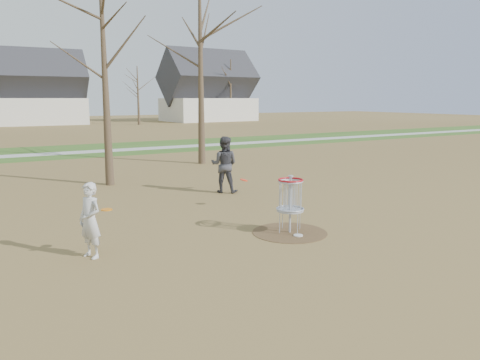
# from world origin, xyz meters

# --- Properties ---
(ground) EXTENTS (160.00, 160.00, 0.00)m
(ground) POSITION_xyz_m (0.00, 0.00, 0.00)
(ground) COLOR brown
(ground) RESTS_ON ground
(green_band) EXTENTS (160.00, 8.00, 0.01)m
(green_band) POSITION_xyz_m (0.00, 21.00, 0.01)
(green_band) COLOR #2D5119
(green_band) RESTS_ON ground
(footpath) EXTENTS (160.00, 1.50, 0.01)m
(footpath) POSITION_xyz_m (0.00, 20.00, 0.01)
(footpath) COLOR #9E9E99
(footpath) RESTS_ON green_band
(dirt_circle) EXTENTS (1.80, 1.80, 0.01)m
(dirt_circle) POSITION_xyz_m (0.00, 0.00, 0.01)
(dirt_circle) COLOR #47331E
(dirt_circle) RESTS_ON ground
(player_standing) EXTENTS (0.57, 0.66, 1.54)m
(player_standing) POSITION_xyz_m (-4.51, 0.61, 0.77)
(player_standing) COLOR silver
(player_standing) RESTS_ON ground
(player_throwing) EXTENTS (1.18, 1.15, 1.92)m
(player_throwing) POSITION_xyz_m (1.00, 5.10, 0.96)
(player_throwing) COLOR #38373D
(player_throwing) RESTS_ON ground
(disc_grounded) EXTENTS (0.22, 0.22, 0.02)m
(disc_grounded) POSITION_xyz_m (-0.00, -0.34, 0.02)
(disc_grounded) COLOR silver
(disc_grounded) RESTS_ON dirt_circle
(discs_in_play) EXTENTS (4.79, 2.47, 0.20)m
(discs_in_play) POSITION_xyz_m (-1.80, 1.69, 0.90)
(discs_in_play) COLOR #FF2D0D
(discs_in_play) RESTS_ON ground
(disc_golf_basket) EXTENTS (0.64, 0.64, 1.35)m
(disc_golf_basket) POSITION_xyz_m (0.00, 0.00, 0.91)
(disc_golf_basket) COLOR #9EA3AD
(disc_golf_basket) RESTS_ON ground
(bare_trees) EXTENTS (52.62, 44.98, 9.00)m
(bare_trees) POSITION_xyz_m (1.78, 35.79, 5.35)
(bare_trees) COLOR #382B1E
(bare_trees) RESTS_ON ground
(houses_row) EXTENTS (56.51, 10.01, 7.26)m
(houses_row) POSITION_xyz_m (4.32, 52.56, 3.52)
(houses_row) COLOR silver
(houses_row) RESTS_ON ground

